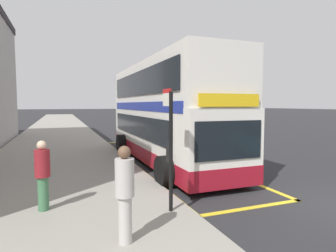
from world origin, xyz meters
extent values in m
plane|color=#28282B|center=(0.00, 32.00, 0.00)|extent=(260.00, 260.00, 0.00)
cube|color=gray|center=(-7.00, 32.00, 0.07)|extent=(6.00, 76.00, 0.14)
cube|color=white|center=(-2.45, 7.04, 1.35)|extent=(2.43, 10.42, 2.30)
cube|color=white|center=(-2.45, 7.04, 3.45)|extent=(2.41, 10.21, 1.90)
cube|color=maroon|center=(-2.45, 7.04, 0.50)|extent=(2.45, 10.44, 0.60)
cube|color=navy|center=(-2.45, 7.04, 2.52)|extent=(2.46, 9.59, 0.36)
cube|color=black|center=(-3.69, 7.44, 1.65)|extent=(0.04, 8.34, 0.90)
cube|color=black|center=(-3.69, 7.04, 3.50)|extent=(0.04, 9.17, 1.00)
cube|color=black|center=(-2.45, 1.81, 1.60)|extent=(2.14, 0.04, 1.10)
cube|color=yellow|center=(-2.45, 1.81, 2.72)|extent=(1.94, 0.04, 0.36)
cylinder|color=black|center=(-3.76, 3.29, 0.50)|extent=(0.56, 1.00, 1.00)
cylinder|color=black|center=(-1.14, 3.29, 0.50)|extent=(0.56, 1.00, 1.00)
cylinder|color=black|center=(-3.76, 9.91, 0.50)|extent=(0.56, 1.00, 1.00)
cylinder|color=black|center=(-1.14, 9.91, 0.50)|extent=(0.56, 1.00, 1.00)
cube|color=yellow|center=(-3.92, 7.50, 0.01)|extent=(0.16, 13.51, 0.01)
cube|color=yellow|center=(-0.90, 7.50, 0.01)|extent=(0.16, 13.51, 0.01)
cube|color=yellow|center=(-2.41, 0.83, 0.01)|extent=(3.18, 0.16, 0.01)
cube|color=yellow|center=(-2.41, 14.18, 0.01)|extent=(3.18, 0.16, 0.01)
cylinder|color=black|center=(-4.50, 1.05, 1.52)|extent=(0.09, 0.09, 2.75)
cube|color=silver|center=(-4.50, 1.31, 2.71)|extent=(0.05, 0.42, 0.30)
cube|color=red|center=(-4.50, 1.31, 2.91)|extent=(0.05, 0.42, 0.10)
cube|color=black|center=(-4.50, 1.15, 1.44)|extent=(0.06, 0.28, 0.40)
cube|color=navy|center=(4.78, 28.89, 0.66)|extent=(1.76, 4.20, 0.72)
cube|color=black|center=(4.78, 28.79, 1.32)|extent=(1.52, 1.90, 0.60)
cylinder|color=black|center=(3.84, 30.19, 0.30)|extent=(0.22, 0.60, 0.60)
cylinder|color=black|center=(5.71, 30.19, 0.30)|extent=(0.22, 0.60, 0.60)
cylinder|color=black|center=(3.84, 27.58, 0.30)|extent=(0.22, 0.60, 0.60)
cylinder|color=black|center=(5.71, 27.58, 0.30)|extent=(0.22, 0.60, 0.60)
cylinder|color=#B7B2AD|center=(-5.82, -0.07, 0.56)|extent=(0.24, 0.24, 0.85)
cylinder|color=#B7B2AD|center=(-5.82, -0.07, 1.32)|extent=(0.34, 0.34, 0.67)
sphere|color=brown|center=(-5.82, -0.07, 1.77)|extent=(0.23, 0.23, 0.23)
cylinder|color=#3F724C|center=(-7.26, 2.14, 0.54)|extent=(0.24, 0.24, 0.80)
cylinder|color=maroon|center=(-7.26, 2.14, 1.25)|extent=(0.34, 0.34, 0.63)
sphere|color=beige|center=(-7.26, 2.14, 1.67)|extent=(0.21, 0.21, 0.21)
camera|label=1|loc=(-6.84, -4.86, 2.60)|focal=30.10mm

